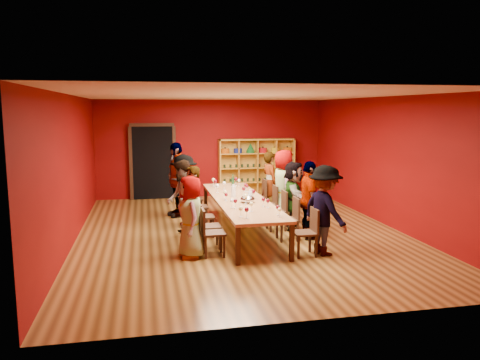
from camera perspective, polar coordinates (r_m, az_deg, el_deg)
name	(u,v)px	position (r m, az deg, el deg)	size (l,w,h in m)	color
room_shell	(240,165)	(10.17, 0.05, 1.82)	(7.10, 9.10, 3.04)	brown
tasting_table	(240,201)	(10.30, 0.05, -2.61)	(1.10, 4.50, 0.75)	#A26E43
doorway	(153,162)	(14.42, -10.57, 2.15)	(1.40, 0.17, 2.30)	black
shelving_unit	(256,165)	(14.72, 1.99, 1.88)	(2.40, 0.40, 1.80)	gold
chair_person_left_0	(209,230)	(8.70, -3.78, -6.09)	(0.42, 0.42, 0.89)	black
person_left_0	(191,217)	(8.60, -6.02, -4.51)	(0.74, 0.40, 1.51)	#46464B
chair_person_left_1	(206,223)	(9.19, -4.23, -5.29)	(0.42, 0.42, 0.89)	black
person_left_1	(192,208)	(9.10, -5.89, -3.41)	(0.59, 0.43, 1.63)	pink
chair_person_left_2	(200,214)	(10.02, -4.86, -4.14)	(0.42, 0.42, 0.89)	black
person_left_2	(182,199)	(9.92, -7.11, -2.34)	(0.81, 0.44, 1.66)	silver
chair_person_left_3	(195,204)	(11.04, -5.50, -2.96)	(0.42, 0.42, 0.89)	black
person_left_3	(184,190)	(10.95, -6.83, -1.25)	(1.08, 0.45, 1.68)	#CC8991
chair_person_left_4	(191,197)	(12.03, -6.01, -2.02)	(0.42, 0.42, 0.89)	black
person_left_4	(177,180)	(11.92, -7.72, 0.05)	(1.11, 0.50, 1.89)	#CA8896
chair_person_right_0	(309,229)	(8.82, 8.38, -5.96)	(0.42, 0.42, 0.89)	black
person_right_0	(325,210)	(8.85, 10.31, -3.65)	(1.09, 0.45, 1.69)	#121933
chair_person_right_1	(291,216)	(9.80, 6.24, -4.44)	(0.42, 0.42, 0.89)	black
person_right_1	(309,200)	(9.86, 8.41, -2.47)	(0.96, 0.44, 1.65)	#16193D
chair_person_right_2	(280,208)	(10.58, 4.85, -3.45)	(0.42, 0.42, 0.89)	black
person_right_2	(293,196)	(10.62, 6.53, -1.89)	(1.44, 0.41, 1.55)	#141638
chair_person_right_3	(271,202)	(11.30, 3.77, -2.68)	(0.42, 0.42, 0.89)	black
person_right_3	(284,186)	(11.32, 5.33, -0.74)	(0.85, 0.47, 1.75)	white
chair_person_right_4	(260,194)	(12.28, 2.49, -1.76)	(0.42, 0.42, 0.89)	black
person_right_4	(270,182)	(12.30, 3.65, -0.29)	(0.59, 0.43, 1.61)	#6090C6
wine_glass_0	(241,209)	(8.54, 0.09, -3.57)	(0.08, 0.08, 0.21)	silver
wine_glass_1	(280,210)	(8.57, 4.85, -3.68)	(0.07, 0.07, 0.18)	silver
wine_glass_2	(278,208)	(8.71, 4.65, -3.40)	(0.08, 0.08, 0.19)	silver
wine_glass_3	(236,180)	(12.10, -0.49, 0.06)	(0.09, 0.09, 0.21)	silver
wine_glass_4	(239,181)	(12.04, -0.12, -0.10)	(0.07, 0.07, 0.18)	silver
wine_glass_5	(232,201)	(9.35, -1.01, -2.59)	(0.07, 0.07, 0.18)	silver
wine_glass_6	(263,200)	(9.48, 2.86, -2.43)	(0.08, 0.08, 0.19)	silver
wine_glass_7	(247,186)	(11.17, 0.86, -0.79)	(0.07, 0.07, 0.18)	silver
wine_glass_8	(215,182)	(11.79, -3.01, -0.20)	(0.08, 0.08, 0.21)	silver
wine_glass_9	(247,210)	(8.44, 0.82, -3.69)	(0.08, 0.08, 0.21)	silver
wine_glass_10	(251,204)	(9.00, 1.39, -3.00)	(0.08, 0.08, 0.19)	silver
wine_glass_11	(225,193)	(10.21, -1.82, -1.58)	(0.08, 0.08, 0.20)	silver
wine_glass_12	(235,201)	(9.29, -0.57, -2.62)	(0.08, 0.08, 0.20)	silver
wine_glass_13	(246,197)	(9.73, 0.70, -2.03)	(0.09, 0.09, 0.21)	silver
wine_glass_14	(214,180)	(12.01, -3.25, -0.02)	(0.09, 0.09, 0.21)	silver
wine_glass_15	(224,184)	(11.48, -1.93, -0.44)	(0.08, 0.08, 0.20)	silver
wine_glass_16	(217,186)	(11.08, -2.77, -0.77)	(0.08, 0.08, 0.21)	silver
wine_glass_17	(226,195)	(10.04, -1.71, -1.84)	(0.07, 0.07, 0.18)	silver
wine_glass_18	(246,186)	(11.20, 0.69, -0.68)	(0.08, 0.08, 0.20)	silver
wine_glass_19	(268,201)	(9.36, 3.41, -2.60)	(0.07, 0.07, 0.18)	silver
wine_glass_20	(244,189)	(10.67, 0.46, -1.11)	(0.08, 0.08, 0.21)	silver
wine_glass_21	(253,192)	(10.30, 1.64, -1.46)	(0.08, 0.08, 0.21)	silver
spittoon_bowl	(248,199)	(9.88, 0.93, -2.35)	(0.31, 0.31, 0.17)	#B0B2B7
carafe_a	(233,191)	(10.52, -0.80, -1.37)	(0.14, 0.14, 0.28)	silver
carafe_b	(250,196)	(9.98, 1.24, -2.00)	(0.12, 0.12, 0.25)	silver
wine_bottle	(233,181)	(12.07, -0.87, -0.16)	(0.08, 0.08, 0.30)	#13351A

